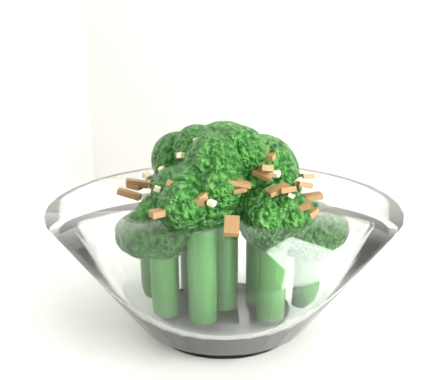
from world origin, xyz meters
The scene contains 1 object.
broccoli_dish centered at (0.02, 0.02, 0.81)m, with size 0.23×0.23×0.14m.
Camera 1 is at (0.26, -0.35, 0.97)m, focal length 55.00 mm.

